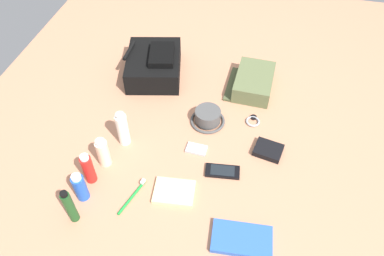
{
  "coord_description": "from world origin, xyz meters",
  "views": [
    {
      "loc": [
        -0.99,
        -0.23,
        1.18
      ],
      "look_at": [
        0.0,
        0.0,
        0.04
      ],
      "focal_mm": 34.35,
      "sensor_mm": 36.0,
      "label": 1
    }
  ],
  "objects_px": {
    "media_player": "(197,149)",
    "wallet": "(268,150)",
    "backpack": "(154,64)",
    "lotion_bottle": "(103,152)",
    "notepad": "(173,192)",
    "shampoo_bottle": "(70,207)",
    "cell_phone": "(222,171)",
    "toiletry_pouch": "(253,82)",
    "deodorant_spray": "(80,187)",
    "toothpaste_tube": "(123,129)",
    "bucket_hat": "(208,117)",
    "sunscreen_spray": "(88,169)",
    "wristwatch": "(253,121)",
    "paperback_novel": "(242,239)",
    "toothbrush": "(134,195)"
  },
  "relations": [
    {
      "from": "toothpaste_tube",
      "to": "toothbrush",
      "type": "xyz_separation_m",
      "value": [
        -0.24,
        -0.12,
        -0.07
      ]
    },
    {
      "from": "toothpaste_tube",
      "to": "paperback_novel",
      "type": "relative_size",
      "value": 0.78
    },
    {
      "from": "backpack",
      "to": "lotion_bottle",
      "type": "distance_m",
      "value": 0.57
    },
    {
      "from": "paperback_novel",
      "to": "notepad",
      "type": "distance_m",
      "value": 0.3
    },
    {
      "from": "cell_phone",
      "to": "toothpaste_tube",
      "type": "bearing_deg",
      "value": 81.53
    },
    {
      "from": "toiletry_pouch",
      "to": "toothbrush",
      "type": "bearing_deg",
      "value": 152.56
    },
    {
      "from": "bucket_hat",
      "to": "lotion_bottle",
      "type": "distance_m",
      "value": 0.47
    },
    {
      "from": "bucket_hat",
      "to": "deodorant_spray",
      "type": "bearing_deg",
      "value": 141.63
    },
    {
      "from": "toiletry_pouch",
      "to": "media_player",
      "type": "relative_size",
      "value": 2.96
    },
    {
      "from": "sunscreen_spray",
      "to": "notepad",
      "type": "bearing_deg",
      "value": -88.12
    },
    {
      "from": "shampoo_bottle",
      "to": "media_player",
      "type": "bearing_deg",
      "value": -41.67
    },
    {
      "from": "deodorant_spray",
      "to": "wristwatch",
      "type": "relative_size",
      "value": 1.84
    },
    {
      "from": "deodorant_spray",
      "to": "toothpaste_tube",
      "type": "relative_size",
      "value": 0.79
    },
    {
      "from": "toothpaste_tube",
      "to": "media_player",
      "type": "xyz_separation_m",
      "value": [
        0.02,
        -0.3,
        -0.07
      ]
    },
    {
      "from": "wristwatch",
      "to": "lotion_bottle",
      "type": "bearing_deg",
      "value": 122.82
    },
    {
      "from": "toothbrush",
      "to": "wallet",
      "type": "height_order",
      "value": "wallet"
    },
    {
      "from": "lotion_bottle",
      "to": "media_player",
      "type": "xyz_separation_m",
      "value": [
        0.14,
        -0.34,
        -0.06
      ]
    },
    {
      "from": "toothpaste_tube",
      "to": "cell_phone",
      "type": "relative_size",
      "value": 1.19
    },
    {
      "from": "media_player",
      "to": "wallet",
      "type": "height_order",
      "value": "wallet"
    },
    {
      "from": "toothpaste_tube",
      "to": "wristwatch",
      "type": "relative_size",
      "value": 2.33
    },
    {
      "from": "paperback_novel",
      "to": "wallet",
      "type": "xyz_separation_m",
      "value": [
        0.4,
        -0.05,
        0.0
      ]
    },
    {
      "from": "wallet",
      "to": "bucket_hat",
      "type": "bearing_deg",
      "value": 79.27
    },
    {
      "from": "cell_phone",
      "to": "media_player",
      "type": "xyz_separation_m",
      "value": [
        0.09,
        0.12,
        -0.0
      ]
    },
    {
      "from": "cell_phone",
      "to": "wristwatch",
      "type": "bearing_deg",
      "value": -16.12
    },
    {
      "from": "toiletry_pouch",
      "to": "deodorant_spray",
      "type": "xyz_separation_m",
      "value": [
        -0.73,
        0.54,
        0.02
      ]
    },
    {
      "from": "shampoo_bottle",
      "to": "toothpaste_tube",
      "type": "distance_m",
      "value": 0.38
    },
    {
      "from": "toothpaste_tube",
      "to": "notepad",
      "type": "height_order",
      "value": "toothpaste_tube"
    },
    {
      "from": "toiletry_pouch",
      "to": "lotion_bottle",
      "type": "height_order",
      "value": "lotion_bottle"
    },
    {
      "from": "paperback_novel",
      "to": "toothbrush",
      "type": "bearing_deg",
      "value": 78.22
    },
    {
      "from": "shampoo_bottle",
      "to": "cell_phone",
      "type": "xyz_separation_m",
      "value": [
        0.31,
        -0.47,
        -0.07
      ]
    },
    {
      "from": "shampoo_bottle",
      "to": "wristwatch",
      "type": "xyz_separation_m",
      "value": [
        0.6,
        -0.56,
        -0.07
      ]
    },
    {
      "from": "media_player",
      "to": "wristwatch",
      "type": "xyz_separation_m",
      "value": [
        0.21,
        -0.21,
        0.0
      ]
    },
    {
      "from": "notepad",
      "to": "backpack",
      "type": "bearing_deg",
      "value": 16.75
    },
    {
      "from": "deodorant_spray",
      "to": "media_player",
      "type": "relative_size",
      "value": 1.5
    },
    {
      "from": "toiletry_pouch",
      "to": "sunscreen_spray",
      "type": "bearing_deg",
      "value": 140.64
    },
    {
      "from": "paperback_novel",
      "to": "backpack",
      "type": "bearing_deg",
      "value": 34.75
    },
    {
      "from": "media_player",
      "to": "wallet",
      "type": "bearing_deg",
      "value": -79.32
    },
    {
      "from": "paperback_novel",
      "to": "cell_phone",
      "type": "distance_m",
      "value": 0.28
    },
    {
      "from": "backpack",
      "to": "notepad",
      "type": "bearing_deg",
      "value": -157.74
    },
    {
      "from": "shampoo_bottle",
      "to": "toothpaste_tube",
      "type": "xyz_separation_m",
      "value": [
        0.37,
        -0.05,
        -0.0
      ]
    },
    {
      "from": "bucket_hat",
      "to": "sunscreen_spray",
      "type": "bearing_deg",
      "value": 136.49
    },
    {
      "from": "deodorant_spray",
      "to": "lotion_bottle",
      "type": "distance_m",
      "value": 0.16
    },
    {
      "from": "backpack",
      "to": "paperback_novel",
      "type": "relative_size",
      "value": 1.69
    },
    {
      "from": "media_player",
      "to": "shampoo_bottle",
      "type": "bearing_deg",
      "value": 138.33
    },
    {
      "from": "lotion_bottle",
      "to": "wristwatch",
      "type": "relative_size",
      "value": 1.91
    },
    {
      "from": "deodorant_spray",
      "to": "media_player",
      "type": "height_order",
      "value": "deodorant_spray"
    },
    {
      "from": "toiletry_pouch",
      "to": "wallet",
      "type": "relative_size",
      "value": 2.34
    },
    {
      "from": "deodorant_spray",
      "to": "notepad",
      "type": "height_order",
      "value": "deodorant_spray"
    },
    {
      "from": "deodorant_spray",
      "to": "wristwatch",
      "type": "height_order",
      "value": "deodorant_spray"
    },
    {
      "from": "lotion_bottle",
      "to": "notepad",
      "type": "bearing_deg",
      "value": -104.21
    }
  ]
}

